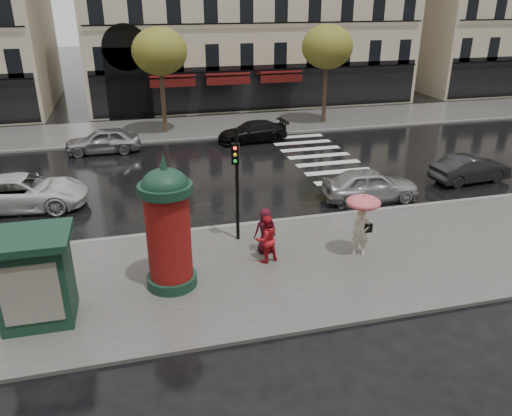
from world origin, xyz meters
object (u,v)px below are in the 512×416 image
object	(u,v)px
woman_red	(266,239)
car_white	(23,192)
car_darkgrey	(471,169)
newsstand	(35,277)
traffic_light	(237,175)
car_far_silver	(103,141)
woman_umbrella	(362,216)
car_silver	(370,185)
morris_column	(168,225)
car_black	(252,132)
man_burgundy	(265,231)

from	to	relation	value
woman_red	car_white	size ratio (longest dim) A/B	0.32
car_darkgrey	newsstand	bearing A→B (deg)	105.28
traffic_light	car_darkgrey	xyz separation A→B (m)	(12.36, 3.54, -2.01)
traffic_light	newsstand	distance (m)	7.28
car_far_silver	woman_umbrella	bearing A→B (deg)	31.38
car_darkgrey	car_far_silver	world-z (taller)	car_far_silver
car_silver	car_darkgrey	xyz separation A→B (m)	(5.79, 0.94, -0.07)
woman_umbrella	woman_red	world-z (taller)	woman_umbrella
woman_umbrella	car_silver	xyz separation A→B (m)	(2.71, 4.73, -0.87)
car_silver	car_darkgrey	world-z (taller)	car_silver
morris_column	car_white	size ratio (longest dim) A/B	0.81
woman_red	car_silver	world-z (taller)	woman_red
newsstand	car_far_silver	world-z (taller)	newsstand
woman_umbrella	car_black	distance (m)	15.25
car_black	morris_column	bearing A→B (deg)	-27.37
newsstand	woman_red	bearing A→B (deg)	13.02
woman_umbrella	man_burgundy	xyz separation A→B (m)	(-3.12, 0.97, -0.65)
morris_column	traffic_light	distance (m)	3.65
newsstand	car_black	world-z (taller)	newsstand
traffic_light	newsstand	world-z (taller)	traffic_light
woman_umbrella	woman_red	size ratio (longest dim) A/B	1.34
woman_umbrella	woman_red	distance (m)	3.35
woman_umbrella	car_darkgrey	xyz separation A→B (m)	(8.49, 5.67, -0.94)
car_darkgrey	car_white	bearing A→B (deg)	79.74
man_burgundy	car_black	size ratio (longest dim) A/B	0.38
woman_red	car_darkgrey	bearing A→B (deg)	-171.16
traffic_light	car_darkgrey	size ratio (longest dim) A/B	1.06
car_silver	car_white	size ratio (longest dim) A/B	0.80
woman_red	car_darkgrey	world-z (taller)	woman_red
morris_column	car_far_silver	size ratio (longest dim) A/B	1.02
woman_umbrella	car_silver	world-z (taller)	woman_umbrella
newsstand	car_far_silver	size ratio (longest dim) A/B	0.62
man_burgundy	traffic_light	world-z (taller)	traffic_light
traffic_light	car_darkgrey	world-z (taller)	traffic_light
car_silver	car_far_silver	bearing A→B (deg)	52.53
car_black	car_far_silver	xyz separation A→B (m)	(-8.86, -0.14, 0.09)
man_burgundy	car_white	distance (m)	11.02
woman_red	car_black	bearing A→B (deg)	-117.77
car_silver	car_black	distance (m)	10.84
woman_umbrella	man_burgundy	distance (m)	3.33
woman_red	car_black	distance (m)	15.23
woman_umbrella	car_white	distance (m)	14.18
car_white	car_silver	bearing A→B (deg)	-95.23
woman_red	man_burgundy	distance (m)	0.65
car_darkgrey	traffic_light	bearing A→B (deg)	100.93
woman_red	car_far_silver	xyz separation A→B (m)	(-5.63, 14.73, -0.24)
morris_column	newsstand	xyz separation A→B (m)	(-3.70, -0.91, -0.71)
woman_umbrella	newsstand	xyz separation A→B (m)	(-10.20, -1.26, -0.13)
woman_red	car_white	bearing A→B (deg)	-55.08
man_burgundy	car_white	bearing A→B (deg)	-38.74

